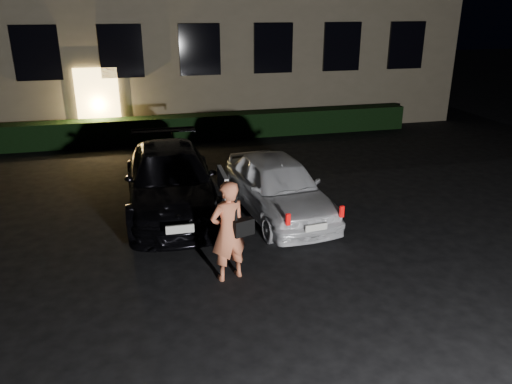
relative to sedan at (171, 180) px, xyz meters
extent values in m
plane|color=black|center=(1.69, -4.30, -0.71)|extent=(80.00, 80.00, 0.00)
cube|color=#FFCD69|center=(-1.81, 6.64, 0.54)|extent=(1.40, 0.10, 2.50)
cube|color=black|center=(-3.51, 6.64, 2.29)|extent=(1.40, 0.10, 1.70)
cube|color=black|center=(-0.91, 6.64, 2.29)|extent=(1.40, 0.10, 1.70)
cube|color=black|center=(1.69, 6.64, 2.29)|extent=(1.40, 0.10, 1.70)
cube|color=black|center=(4.29, 6.64, 2.29)|extent=(1.40, 0.10, 1.70)
cube|color=black|center=(6.89, 6.64, 2.29)|extent=(1.40, 0.10, 1.70)
cube|color=black|center=(9.49, 6.64, 2.29)|extent=(1.40, 0.10, 1.70)
cube|color=black|center=(1.69, 6.20, -0.28)|extent=(15.00, 0.70, 0.85)
imported|color=black|center=(0.00, 0.00, 0.00)|extent=(2.07, 4.92, 1.42)
cube|color=white|center=(1.05, -0.92, 0.17)|extent=(0.11, 1.01, 0.47)
cube|color=silver|center=(-0.05, -2.53, -0.09)|extent=(0.52, 0.05, 0.16)
imported|color=white|center=(2.29, -0.91, -0.04)|extent=(1.97, 4.08, 1.35)
cube|color=red|center=(1.92, -2.84, 0.03)|extent=(0.09, 0.06, 0.22)
cube|color=red|center=(3.03, -2.73, 0.03)|extent=(0.09, 0.06, 0.22)
cube|color=silver|center=(2.48, -2.84, -0.20)|extent=(0.45, 0.08, 0.13)
imported|color=#D6704A|center=(0.68, -3.40, 0.18)|extent=(0.75, 0.61, 1.79)
cube|color=black|center=(0.93, -3.44, 0.25)|extent=(0.40, 0.27, 0.28)
cube|color=black|center=(0.80, -3.44, 0.65)|extent=(0.06, 0.07, 0.56)
camera|label=1|loc=(-0.70, -10.89, 3.77)|focal=35.00mm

